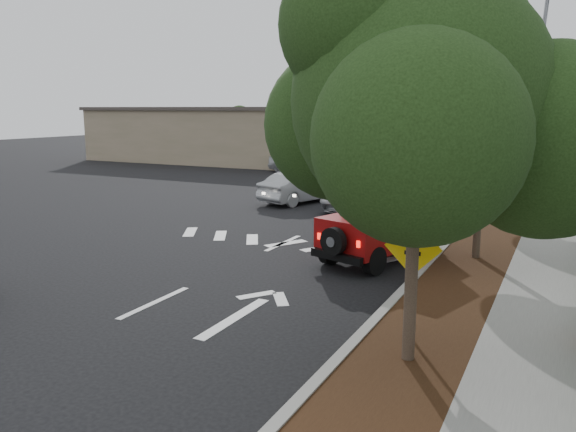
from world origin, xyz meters
The scene contains 16 objects.
ground centered at (0.00, 0.00, 0.00)m, with size 120.00×120.00×0.00m, color black.
curb centered at (4.60, 12.00, 0.07)m, with size 0.20×70.00×0.15m, color #9E9B93.
planting_strip centered at (5.60, 12.00, 0.06)m, with size 1.80×70.00×0.12m, color black.
sidewalk centered at (7.50, 12.00, 0.06)m, with size 2.00×70.00×0.12m, color gray.
commercial_building centered at (-16.00, 30.00, 2.00)m, with size 22.00×12.00×4.00m, color #807458.
transmission_tower centered at (6.00, 48.00, 0.00)m, with size 7.00×4.00×28.00m, color slate, non-canonical shape.
street_tree_near centered at (5.60, -0.50, 0.00)m, with size 3.80×3.80×5.92m, color black, non-canonical shape.
street_tree_mid centered at (5.60, 6.50, 0.00)m, with size 3.20×3.20×5.32m, color black, non-canonical shape.
street_tree_far centered at (5.60, 13.00, 0.00)m, with size 3.40×3.40×5.62m, color black, non-canonical shape.
light_pole_a centered at (-6.50, 26.00, 0.00)m, with size 2.00×0.22×9.00m, color slate, non-canonical shape.
light_pole_b centered at (-7.50, 38.00, 0.00)m, with size 2.00×0.22×9.00m, color slate, non-canonical shape.
red_jeep centered at (3.25, 5.54, 0.97)m, with size 2.58×3.89×1.90m.
silver_suv_ahead centered at (0.50, 12.74, 0.69)m, with size 2.30×4.98×1.39m, color #979A9E.
silver_sedan_oncoming centered at (-2.75, 13.16, 0.68)m, with size 1.44×4.14×1.36m, color #9A9DA1.
parked_suv centered at (-7.83, 23.54, 0.70)m, with size 1.66×4.13×1.41m, color #A0A2A8.
speed_hump_sign centered at (5.40, 0.35, 1.48)m, with size 1.00×0.08×2.13m.
Camera 1 is at (7.66, -8.90, 4.08)m, focal length 35.00 mm.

